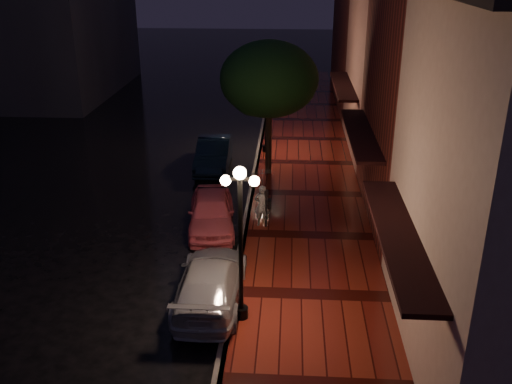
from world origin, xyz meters
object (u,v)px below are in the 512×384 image
at_px(pink_car, 211,212).
at_px(navy_car, 214,154).
at_px(streetlamp_far, 266,103).
at_px(parking_meter, 266,205).
at_px(street_tree, 269,81).
at_px(woman_with_umbrella, 262,189).
at_px(silver_car, 211,282).
at_px(streetlamp_near, 241,236).

height_order(pink_car, navy_car, navy_car).
bearing_deg(streetlamp_far, parking_meter, -87.26).
relative_size(street_tree, navy_car, 1.38).
distance_m(pink_car, navy_car, 6.33).
relative_size(street_tree, woman_with_umbrella, 2.68).
xyz_separation_m(street_tree, navy_car, (-2.55, 0.85, -3.55)).
relative_size(streetlamp_far, navy_car, 1.02).
relative_size(navy_car, silver_car, 0.94).
bearing_deg(navy_car, pink_car, -84.99).
height_order(pink_car, silver_car, pink_car).
xyz_separation_m(streetlamp_near, streetlamp_far, (0.00, 14.00, 0.00)).
bearing_deg(street_tree, streetlamp_near, -91.35).
height_order(streetlamp_near, streetlamp_far, same).
distance_m(streetlamp_near, navy_car, 12.21).
bearing_deg(pink_car, silver_car, -89.64).
relative_size(streetlamp_near, silver_car, 0.97).
bearing_deg(pink_car, streetlamp_far, 72.48).
bearing_deg(streetlamp_near, street_tree, 88.65).
bearing_deg(streetlamp_near, pink_car, 105.64).
distance_m(navy_car, silver_car, 11.01).
relative_size(streetlamp_far, pink_car, 1.09).
bearing_deg(street_tree, silver_car, -96.84).
bearing_deg(navy_car, parking_meter, -68.46).
bearing_deg(woman_with_umbrella, streetlamp_near, 93.08).
bearing_deg(parking_meter, street_tree, 72.48).
relative_size(streetlamp_near, navy_car, 1.02).
height_order(navy_car, parking_meter, parking_meter).
distance_m(streetlamp_far, parking_meter, 8.60).
bearing_deg(navy_car, streetlamp_near, -80.73).
height_order(streetlamp_near, parking_meter, streetlamp_near).
distance_m(streetlamp_near, silver_car, 2.36).
bearing_deg(woman_with_umbrella, parking_meter, 153.94).
bearing_deg(parking_meter, streetlamp_far, 73.69).
xyz_separation_m(streetlamp_near, navy_car, (-2.30, 11.84, -1.91)).
xyz_separation_m(street_tree, woman_with_umbrella, (-0.00, -5.34, -2.66)).
xyz_separation_m(navy_car, parking_meter, (2.70, -6.29, 0.31)).
bearing_deg(streetlamp_far, navy_car, -136.78).
xyz_separation_m(pink_car, woman_with_umbrella, (1.81, 0.09, 0.91)).
bearing_deg(street_tree, streetlamp_far, 94.91).
height_order(street_tree, pink_car, street_tree).
relative_size(pink_car, parking_meter, 2.80).
bearing_deg(navy_car, streetlamp_far, 41.52).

